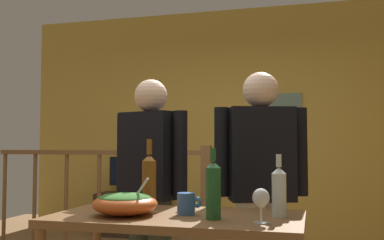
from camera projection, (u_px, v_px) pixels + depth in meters
back_wall at (232, 121)px, 5.74m from camera, size 5.56×0.10×2.89m
framed_picture at (284, 110)px, 5.52m from camera, size 0.42×0.03×0.41m
stair_railing at (133, 188)px, 4.86m from camera, size 2.54×0.10×1.13m
tv_console at (132, 214)px, 5.65m from camera, size 0.90×0.40×0.53m
flat_screen_tv at (132, 172)px, 5.65m from camera, size 0.59×0.12×0.46m
serving_table at (177, 234)px, 2.23m from camera, size 1.24×0.65×0.78m
salad_bowl at (125, 203)px, 2.22m from camera, size 0.32×0.32×0.19m
wine_glass at (261, 199)px, 1.98m from camera, size 0.08×0.08×0.16m
wine_bottle_clear at (279, 191)px, 2.16m from camera, size 0.07×0.07×0.30m
wine_bottle_green at (213, 189)px, 2.10m from camera, size 0.07×0.07×0.33m
wine_bottle_amber at (149, 179)px, 2.51m from camera, size 0.08×0.08×0.38m
mug_blue at (186, 204)px, 2.24m from camera, size 0.13×0.09×0.11m
mug_teal at (189, 201)px, 2.40m from camera, size 0.11×0.07×0.09m
person_standing_left at (150, 179)px, 2.90m from camera, size 0.54×0.33×1.56m
person_standing_right at (261, 179)px, 2.71m from camera, size 0.55×0.33×1.58m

